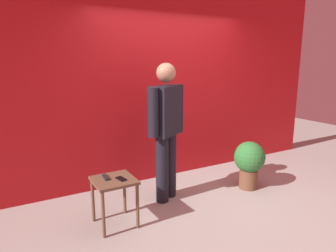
# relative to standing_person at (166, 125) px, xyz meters

# --- Properties ---
(ground_plane) EXTENTS (12.00, 12.00, 0.00)m
(ground_plane) POSITION_rel_standing_person_xyz_m (0.49, -0.63, -1.00)
(ground_plane) COLOR #9E9991
(back_wall_red) EXTENTS (5.84, 0.12, 3.22)m
(back_wall_red) POSITION_rel_standing_person_xyz_m (0.49, 0.78, 0.61)
(back_wall_red) COLOR red
(back_wall_red) RESTS_ON ground_plane
(standing_person) EXTENTS (0.66, 0.45, 1.78)m
(standing_person) POSITION_rel_standing_person_xyz_m (0.00, 0.00, 0.00)
(standing_person) COLOR black
(standing_person) RESTS_ON ground_plane
(side_table) EXTENTS (0.44, 0.44, 0.54)m
(side_table) POSITION_rel_standing_person_xyz_m (-0.82, -0.30, -0.55)
(side_table) COLOR brown
(side_table) RESTS_ON ground_plane
(cell_phone) EXTENTS (0.10, 0.15, 0.01)m
(cell_phone) POSITION_rel_standing_person_xyz_m (-0.75, -0.35, -0.45)
(cell_phone) COLOR black
(cell_phone) RESTS_ON side_table
(tv_remote) EXTENTS (0.05, 0.17, 0.02)m
(tv_remote) POSITION_rel_standing_person_xyz_m (-0.89, -0.23, -0.44)
(tv_remote) COLOR black
(tv_remote) RESTS_ON side_table
(potted_plant) EXTENTS (0.44, 0.44, 0.69)m
(potted_plant) POSITION_rel_standing_person_xyz_m (1.19, -0.29, -0.59)
(potted_plant) COLOR brown
(potted_plant) RESTS_ON ground_plane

